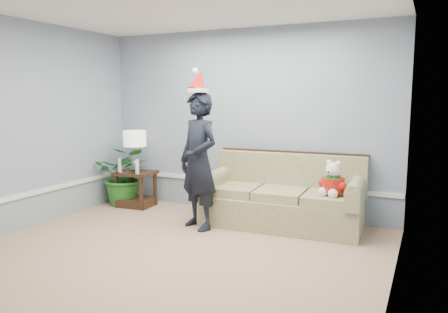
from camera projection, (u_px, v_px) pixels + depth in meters
room_shell at (144, 135)px, 4.19m from camera, size 4.54×5.04×2.74m
wainscot_trim at (125, 192)px, 5.87m from camera, size 4.49×4.99×0.06m
sofa at (283, 200)px, 5.86m from camera, size 2.11×0.99×0.97m
side_table at (136, 193)px, 6.88m from camera, size 0.62×0.53×0.56m
table_lamp at (135, 140)px, 6.83m from camera, size 0.36×0.36×0.64m
candle_pair at (128, 166)px, 6.68m from camera, size 0.39×0.06×0.22m
houseplant at (125, 176)px, 6.95m from camera, size 1.07×1.01×0.94m
man at (199, 161)px, 5.65m from camera, size 0.77×0.66×1.78m
santa_hat at (199, 82)px, 5.52m from camera, size 0.36×0.38×0.31m
teddy_bear at (333, 183)px, 5.36m from camera, size 0.35×0.35×0.45m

